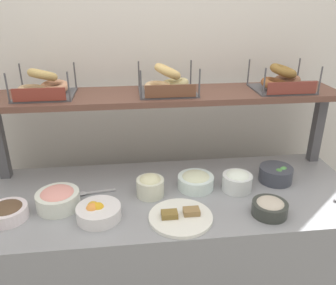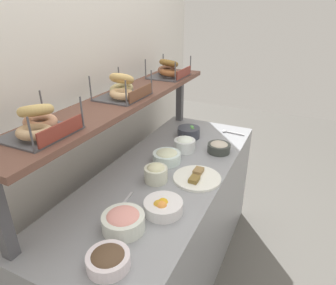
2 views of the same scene
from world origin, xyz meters
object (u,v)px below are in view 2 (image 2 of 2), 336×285
bowl_chocolate_spread (108,259)px  bagel_basket_sesame (39,124)px  bowl_veggie_mix (189,132)px  serving_spoon_near_plate (122,206)px  bowl_potato_salad (156,173)px  bowl_scallion_spread (167,156)px  bowl_cream_cheese (185,144)px  serving_spoon_by_edge (229,132)px  serving_plate_white (197,178)px  bowl_tuna_salad (219,147)px  bagel_basket_plain (123,89)px  bagel_basket_cinnamon_raisin (169,70)px  bowl_lox_spread (123,221)px  bowl_fruit_salad (163,206)px

bowl_chocolate_spread → bagel_basket_sesame: (0.13, 0.39, 0.44)m
bowl_veggie_mix → serving_spoon_near_plate: (-0.94, -0.01, -0.03)m
bowl_chocolate_spread → bagel_basket_sesame: size_ratio=0.61×
bowl_potato_salad → bowl_scallion_spread: size_ratio=0.74×
bowl_cream_cheese → bagel_basket_sesame: 1.05m
serving_spoon_near_plate → serving_spoon_by_edge: same height
bagel_basket_sesame → serving_plate_white: bearing=-38.6°
bowl_tuna_salad → bagel_basket_plain: (-0.39, 0.48, 0.44)m
bowl_veggie_mix → bowl_cream_cheese: 0.23m
bowl_scallion_spread → bagel_basket_cinnamon_raisin: bagel_basket_cinnamon_raisin is taller
bowl_lox_spread → serving_spoon_near_plate: bowl_lox_spread is taller
bowl_veggie_mix → bowl_cream_cheese: bowl_cream_cheese is taller
bowl_cream_cheese → bagel_basket_sesame: (-0.92, 0.28, 0.43)m
bowl_chocolate_spread → bagel_basket_plain: (0.74, 0.38, 0.44)m
bowl_scallion_spread → bowl_tuna_salad: size_ratio=1.15×
bowl_chocolate_spread → serving_spoon_near_plate: 0.37m
bowl_scallion_spread → bowl_lox_spread: bowl_lox_spread is taller
bowl_cream_cheese → bowl_lox_spread: bearing=-176.5°
bowl_chocolate_spread → serving_spoon_by_edge: 1.49m
bowl_fruit_salad → bowl_chocolate_spread: 0.39m
bowl_chocolate_spread → bowl_lox_spread: bearing=17.1°
bagel_basket_plain → bowl_veggie_mix: bearing=-21.0°
bowl_chocolate_spread → serving_plate_white: bowl_chocolate_spread is taller
bowl_lox_spread → bowl_veggie_mix: bearing=6.0°
bowl_veggie_mix → bowl_chocolate_spread: (-1.27, -0.18, -0.01)m
bowl_scallion_spread → serving_plate_white: 0.27m
bowl_veggie_mix → bagel_basket_plain: 0.72m
bowl_potato_salad → bagel_basket_cinnamon_raisin: size_ratio=0.45×
bowl_fruit_salad → bowl_cream_cheese: (0.66, 0.16, 0.02)m
bowl_tuna_salad → bagel_basket_cinnamon_raisin: size_ratio=0.53×
bowl_tuna_salad → bagel_basket_cinnamon_raisin: bearing=66.9°
bagel_basket_sesame → bagel_basket_cinnamon_raisin: (1.20, -0.02, 0.00)m
bowl_fruit_salad → bowl_tuna_salad: size_ratio=1.23×
serving_spoon_near_plate → serving_spoon_by_edge: (1.15, -0.24, 0.00)m
bowl_fruit_salad → bowl_scallion_spread: bowl_scallion_spread is taller
bowl_cream_cheese → serving_plate_white: bearing=-146.9°
bowl_potato_salad → bowl_cream_cheese: bearing=-0.8°
bowl_tuna_salad → bowl_cream_cheese: bowl_cream_cheese is taller
bowl_fruit_salad → bowl_lox_spread: 0.21m
bowl_potato_salad → bowl_lox_spread: bowl_potato_salad is taller
bowl_veggie_mix → serving_spoon_near_plate: 0.94m
bagel_basket_plain → serving_spoon_by_edge: bearing=-31.6°
bowl_fruit_salad → bowl_tuna_salad: 0.75m
bowl_lox_spread → serving_plate_white: bearing=-15.7°
bowl_cream_cheese → bowl_fruit_salad: bearing=-166.7°
bowl_cream_cheese → bowl_lox_spread: bowl_cream_cheese is taller
bowl_tuna_salad → serving_spoon_near_plate: (-0.79, 0.26, -0.03)m
bowl_scallion_spread → serving_spoon_by_edge: 0.68m
bowl_veggie_mix → bagel_basket_sesame: 1.24m
bagel_basket_cinnamon_raisin → bagel_basket_plain: bearing=178.7°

